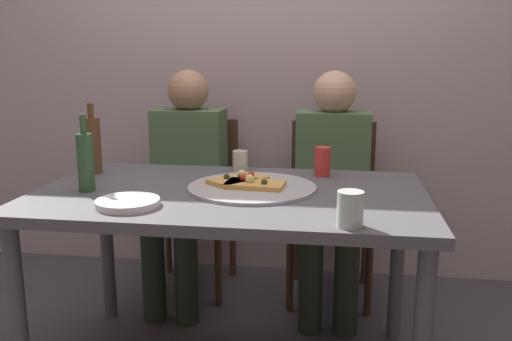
{
  "coord_description": "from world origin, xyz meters",
  "views": [
    {
      "loc": [
        0.39,
        -1.95,
        1.26
      ],
      "look_at": [
        0.08,
        0.14,
        0.8
      ],
      "focal_mm": 38.37,
      "sensor_mm": 36.0,
      "label": 1
    }
  ],
  "objects": [
    {
      "name": "chair_right",
      "position": [
        0.37,
        0.83,
        0.51
      ],
      "size": [
        0.44,
        0.44,
        0.9
      ],
      "rotation": [
        0.0,
        0.0,
        3.14
      ],
      "color": "#472D1E",
      "rests_on": "ground_plane"
    },
    {
      "name": "tumbler_far",
      "position": [
        0.44,
        -0.36,
        0.8
      ],
      "size": [
        0.08,
        0.08,
        0.11
      ],
      "primitive_type": "cylinder",
      "color": "#B7C6BC",
      "rests_on": "dining_table"
    },
    {
      "name": "soda_can",
      "position": [
        0.33,
        0.31,
        0.81
      ],
      "size": [
        0.07,
        0.07,
        0.12
      ],
      "primitive_type": "cylinder",
      "color": "red",
      "rests_on": "dining_table"
    },
    {
      "name": "dining_table",
      "position": [
        0.0,
        0.0,
        0.67
      ],
      "size": [
        1.46,
        0.86,
        0.75
      ],
      "color": "#4C4C51",
      "rests_on": "ground_plane"
    },
    {
      "name": "guest_in_sweater",
      "position": [
        -0.37,
        0.68,
        0.64
      ],
      "size": [
        0.36,
        0.56,
        1.17
      ],
      "rotation": [
        0.0,
        0.0,
        3.14
      ],
      "color": "#4C6B47",
      "rests_on": "ground_plane"
    },
    {
      "name": "wine_bottle",
      "position": [
        -0.64,
        0.22,
        0.87
      ],
      "size": [
        0.07,
        0.07,
        0.3
      ],
      "color": "brown",
      "rests_on": "dining_table"
    },
    {
      "name": "guest_in_beanie",
      "position": [
        0.37,
        0.68,
        0.64
      ],
      "size": [
        0.36,
        0.56,
        1.17
      ],
      "rotation": [
        0.0,
        0.0,
        3.14
      ],
      "color": "#4C6B47",
      "rests_on": "ground_plane"
    },
    {
      "name": "pizza_tray",
      "position": [
        0.08,
        0.04,
        0.76
      ],
      "size": [
        0.49,
        0.49,
        0.01
      ],
      "primitive_type": "cylinder",
      "color": "#ADADB2",
      "rests_on": "dining_table"
    },
    {
      "name": "plate_stack",
      "position": [
        -0.3,
        -0.25,
        0.76
      ],
      "size": [
        0.22,
        0.22,
        0.02
      ],
      "primitive_type": "cylinder",
      "color": "white",
      "rests_on": "dining_table"
    },
    {
      "name": "pizza_slice_last",
      "position": [
        0.09,
        0.03,
        0.77
      ],
      "size": [
        0.23,
        0.15,
        0.05
      ],
      "color": "tan",
      "rests_on": "pizza_tray"
    },
    {
      "name": "tumbler_near",
      "position": [
        -0.02,
        0.35,
        0.79
      ],
      "size": [
        0.07,
        0.07,
        0.09
      ],
      "primitive_type": "cylinder",
      "color": "beige",
      "rests_on": "dining_table"
    },
    {
      "name": "pizza_slice_extra",
      "position": [
        0.02,
        0.09,
        0.77
      ],
      "size": [
        0.24,
        0.25,
        0.05
      ],
      "color": "tan",
      "rests_on": "pizza_tray"
    },
    {
      "name": "back_wall",
      "position": [
        0.0,
        1.14,
        1.3
      ],
      "size": [
        6.0,
        0.1,
        2.6
      ],
      "primitive_type": "cube",
      "color": "#B29EA3",
      "rests_on": "ground_plane"
    },
    {
      "name": "chair_left",
      "position": [
        -0.37,
        0.83,
        0.51
      ],
      "size": [
        0.44,
        0.44,
        0.9
      ],
      "rotation": [
        0.0,
        0.0,
        3.14
      ],
      "color": "#472D1E",
      "rests_on": "ground_plane"
    },
    {
      "name": "beer_bottle",
      "position": [
        -0.53,
        -0.08,
        0.86
      ],
      "size": [
        0.06,
        0.06,
        0.29
      ],
      "color": "#2D5133",
      "rests_on": "dining_table"
    }
  ]
}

